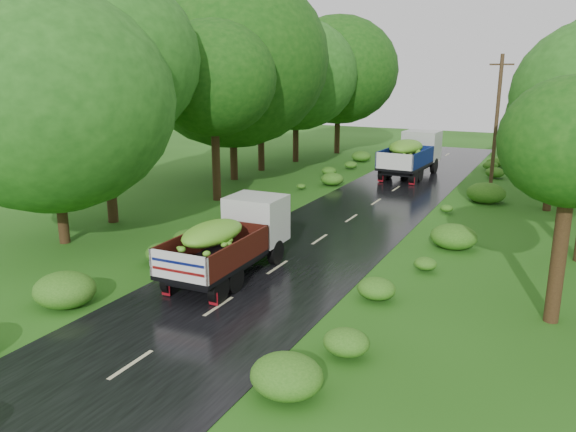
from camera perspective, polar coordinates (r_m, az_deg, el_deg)
The scene contains 8 objects.
ground at distance 15.16m, azimuth -15.66°, elevation -14.38°, with size 120.00×120.00×0.00m, color #1E4C10.
road at distance 18.74m, azimuth -5.37°, elevation -8.03°, with size 6.50×80.00×0.02m, color black.
road_lines at distance 19.52m, azimuth -3.82°, elevation -7.00°, with size 0.12×69.60×0.00m.
truck_near at distance 20.19m, azimuth -5.66°, elevation -2.06°, with size 2.27×6.06×2.53m.
truck_far at distance 39.86m, azimuth 12.52°, elevation 6.33°, with size 2.83×7.10×2.93m.
utility_pole at distance 36.35m, azimuth 20.42°, elevation 8.97°, with size 1.41×0.39×8.10m.
trees_left at distance 36.67m, azimuth -5.15°, elevation 14.29°, with size 6.75×34.45×10.08m.
shrubs at distance 26.28m, azimuth 4.97°, elevation -0.53°, with size 11.90×44.00×0.70m.
Camera 1 is at (9.22, -9.62, 7.24)m, focal length 35.00 mm.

